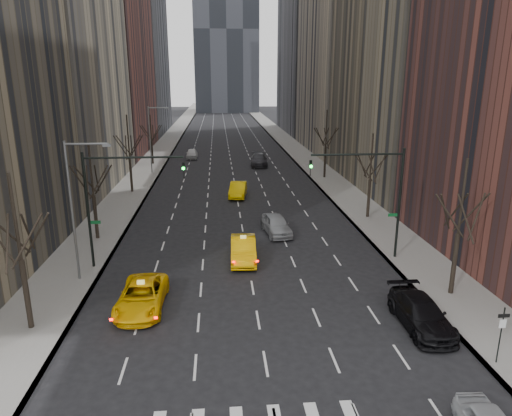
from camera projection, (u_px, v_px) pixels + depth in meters
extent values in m
plane|color=black|center=(266.00, 363.00, 21.19)|extent=(400.00, 400.00, 0.00)
cube|color=slate|center=(164.00, 147.00, 87.26)|extent=(4.50, 320.00, 0.15)
cube|color=slate|center=(291.00, 145.00, 89.22)|extent=(4.50, 320.00, 0.15)
cube|color=brown|center=(99.00, 21.00, 76.67)|extent=(14.00, 28.00, 44.00)
cube|color=tan|center=(353.00, 3.00, 77.38)|extent=(14.00, 28.00, 50.00)
cube|color=#5C5C60|center=(316.00, 6.00, 105.98)|extent=(14.00, 30.00, 58.00)
cylinder|color=black|center=(27.00, 294.00, 23.50)|extent=(0.28, 0.28, 3.78)
cylinder|color=black|center=(15.00, 218.00, 22.36)|extent=(0.16, 0.16, 4.50)
cylinder|color=black|center=(28.00, 232.00, 23.47)|extent=(0.42, 1.80, 2.52)
cylinder|color=black|center=(37.00, 235.00, 22.99)|extent=(1.74, 0.72, 2.52)
cylinder|color=black|center=(27.00, 241.00, 22.16)|extent=(1.46, 1.25, 2.52)
cylinder|color=black|center=(7.00, 243.00, 21.82)|extent=(0.42, 1.80, 2.52)
cylinder|color=black|center=(9.00, 234.00, 23.12)|extent=(1.46, 1.25, 2.52)
cylinder|color=black|center=(96.00, 217.00, 36.94)|extent=(0.28, 0.28, 3.57)
cylinder|color=black|center=(91.00, 170.00, 35.87)|extent=(0.16, 0.16, 4.25)
cylinder|color=black|center=(97.00, 178.00, 36.94)|extent=(0.42, 1.80, 2.52)
cylinder|color=black|center=(103.00, 180.00, 36.46)|extent=(1.74, 0.72, 2.52)
cylinder|color=black|center=(99.00, 182.00, 35.64)|extent=(1.46, 1.25, 2.52)
cylinder|color=black|center=(87.00, 183.00, 35.29)|extent=(0.42, 1.80, 2.52)
cylinder|color=black|center=(80.00, 182.00, 35.77)|extent=(1.74, 0.72, 2.52)
cylinder|color=black|center=(85.00, 179.00, 36.59)|extent=(1.46, 1.25, 2.52)
cylinder|color=black|center=(131.00, 174.00, 52.22)|extent=(0.28, 0.28, 3.99)
cylinder|color=black|center=(128.00, 136.00, 51.02)|extent=(0.16, 0.16, 4.75)
cylinder|color=black|center=(132.00, 145.00, 52.16)|extent=(0.42, 1.80, 2.52)
cylinder|color=black|center=(137.00, 146.00, 51.68)|extent=(1.74, 0.72, 2.52)
cylinder|color=black|center=(134.00, 147.00, 50.85)|extent=(1.46, 1.25, 2.52)
cylinder|color=black|center=(126.00, 147.00, 50.51)|extent=(0.42, 1.80, 2.52)
cylinder|color=black|center=(121.00, 147.00, 50.99)|extent=(1.74, 0.72, 2.52)
cylinder|color=black|center=(124.00, 146.00, 51.81)|extent=(1.46, 1.25, 2.52)
cylinder|color=black|center=(152.00, 153.00, 69.55)|extent=(0.28, 0.28, 3.36)
cylinder|color=black|center=(151.00, 128.00, 68.54)|extent=(0.16, 0.16, 4.00)
cylinder|color=black|center=(153.00, 133.00, 69.58)|extent=(0.42, 1.80, 2.52)
cylinder|color=black|center=(157.00, 133.00, 69.10)|extent=(1.74, 0.72, 2.52)
cylinder|color=black|center=(155.00, 134.00, 68.28)|extent=(1.46, 1.25, 2.52)
cylinder|color=black|center=(149.00, 134.00, 67.93)|extent=(0.42, 1.80, 2.52)
cylinder|color=black|center=(145.00, 134.00, 68.41)|extent=(1.74, 0.72, 2.52)
cylinder|color=black|center=(147.00, 133.00, 69.23)|extent=(1.46, 1.25, 2.52)
cylinder|color=black|center=(454.00, 264.00, 27.34)|extent=(0.28, 0.28, 3.78)
cylinder|color=black|center=(463.00, 197.00, 26.20)|extent=(0.16, 0.16, 4.50)
cylinder|color=black|center=(456.00, 210.00, 27.30)|extent=(0.42, 1.80, 2.52)
cylinder|color=black|center=(471.00, 212.00, 26.83)|extent=(1.74, 0.72, 2.52)
cylinder|color=black|center=(477.00, 217.00, 26.00)|extent=(1.46, 1.25, 2.52)
cylinder|color=black|center=(466.00, 219.00, 25.66)|extent=(0.42, 1.80, 2.52)
cylinder|color=black|center=(450.00, 216.00, 26.13)|extent=(1.74, 0.72, 2.52)
cylinder|color=black|center=(445.00, 212.00, 26.96)|extent=(1.46, 1.25, 2.52)
cylinder|color=black|center=(369.00, 198.00, 42.70)|extent=(0.28, 0.28, 3.57)
cylinder|color=black|center=(372.00, 157.00, 41.62)|extent=(0.16, 0.16, 4.25)
cylinder|color=black|center=(370.00, 165.00, 42.69)|extent=(0.42, 1.80, 2.52)
cylinder|color=black|center=(378.00, 166.00, 42.22)|extent=(1.74, 0.72, 2.52)
cylinder|color=black|center=(380.00, 168.00, 41.39)|extent=(1.46, 1.25, 2.52)
cylinder|color=black|center=(372.00, 168.00, 41.05)|extent=(0.42, 1.80, 2.52)
cylinder|color=black|center=(363.00, 167.00, 41.52)|extent=(1.74, 0.72, 2.52)
cylinder|color=black|center=(362.00, 166.00, 42.35)|extent=(1.46, 1.25, 2.52)
cylinder|color=black|center=(325.00, 162.00, 59.89)|extent=(0.28, 0.28, 3.99)
cylinder|color=black|center=(326.00, 129.00, 58.69)|extent=(0.16, 0.16, 4.75)
cylinder|color=black|center=(326.00, 137.00, 59.83)|extent=(0.42, 1.80, 2.52)
cylinder|color=black|center=(332.00, 137.00, 59.35)|extent=(1.74, 0.72, 2.52)
cylinder|color=black|center=(332.00, 138.00, 58.53)|extent=(1.46, 1.25, 2.52)
cylinder|color=black|center=(326.00, 138.00, 58.18)|extent=(0.42, 1.80, 2.52)
cylinder|color=black|center=(320.00, 138.00, 58.66)|extent=(1.74, 0.72, 2.52)
cylinder|color=black|center=(320.00, 137.00, 59.48)|extent=(1.46, 1.25, 2.52)
cylinder|color=black|center=(88.00, 211.00, 30.68)|extent=(0.18, 0.18, 8.00)
cylinder|color=black|center=(133.00, 157.00, 29.95)|extent=(6.50, 0.14, 0.14)
imported|color=black|center=(184.00, 170.00, 30.46)|extent=(0.18, 0.22, 1.10)
sphere|color=#0CFF33|center=(183.00, 168.00, 30.25)|extent=(0.20, 0.20, 0.20)
cube|color=#0C5926|center=(95.00, 222.00, 30.93)|extent=(0.70, 0.04, 0.22)
cylinder|color=black|center=(399.00, 204.00, 32.41)|extent=(0.18, 0.18, 8.00)
cylinder|color=black|center=(358.00, 154.00, 31.16)|extent=(6.50, 0.14, 0.14)
imported|color=black|center=(311.00, 168.00, 31.15)|extent=(0.18, 0.22, 1.10)
sphere|color=#0CFF33|center=(311.00, 166.00, 30.94)|extent=(0.20, 0.20, 0.20)
cube|color=#0C5926|center=(393.00, 215.00, 32.60)|extent=(0.70, 0.04, 0.22)
cylinder|color=slate|center=(72.00, 213.00, 28.59)|extent=(0.16, 0.16, 9.00)
cylinder|color=slate|center=(86.00, 144.00, 27.52)|extent=(2.60, 0.14, 0.14)
cube|color=slate|center=(107.00, 145.00, 27.64)|extent=(0.50, 0.22, 0.15)
cylinder|color=slate|center=(150.00, 140.00, 62.13)|extent=(0.16, 0.16, 9.00)
cylinder|color=slate|center=(158.00, 108.00, 61.06)|extent=(2.60, 0.14, 0.14)
cube|color=slate|center=(167.00, 108.00, 61.18)|extent=(0.50, 0.22, 0.15)
cylinder|color=black|center=(500.00, 335.00, 20.65)|extent=(0.06, 0.06, 2.80)
cube|color=black|center=(504.00, 316.00, 20.36)|extent=(0.55, 0.02, 0.18)
cube|color=silver|center=(503.00, 324.00, 20.47)|extent=(0.32, 0.02, 0.42)
imported|color=#FABE05|center=(142.00, 296.00, 26.07)|extent=(2.66, 5.54, 1.52)
imported|color=#FDB605|center=(243.00, 249.00, 33.01)|extent=(1.96, 5.15, 1.68)
imported|color=gray|center=(276.00, 225.00, 38.65)|extent=(2.55, 5.01, 1.64)
imported|color=black|center=(421.00, 313.00, 24.12)|extent=(2.20, 5.36, 1.55)
imported|color=yellow|center=(238.00, 190.00, 50.81)|extent=(2.35, 5.11, 1.62)
imported|color=#2E2E33|center=(259.00, 160.00, 68.89)|extent=(2.91, 6.32, 1.79)
imported|color=silver|center=(192.00, 154.00, 75.22)|extent=(1.84, 4.52, 1.54)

